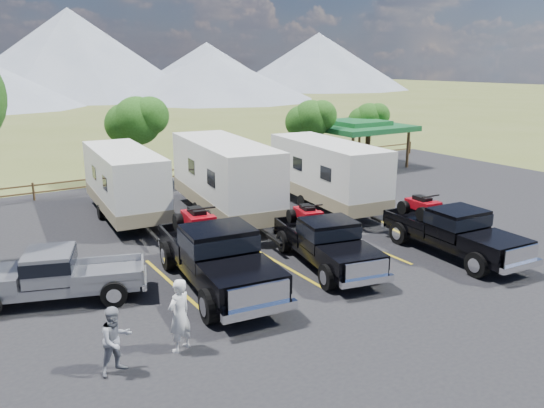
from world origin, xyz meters
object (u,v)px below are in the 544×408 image
rig_center (325,240)px  pickup_silver (56,275)px  trailer_center (225,178)px  trailer_left (124,183)px  pavilion (357,126)px  person_a (179,315)px  person_b (116,340)px  rig_right (452,229)px  rig_left (216,253)px  trailer_right (327,174)px

rig_center → pickup_silver: (-8.75, 2.00, -0.09)m
trailer_center → trailer_left: bearing=156.5°
pavilion → trailer_left: (-17.85, -4.26, -1.07)m
rig_center → person_a: rig_center is taller
trailer_center → person_b: trailer_center is taller
person_b → pavilion: bearing=24.0°
trailer_left → pickup_silver: trailer_left is taller
rig_right → person_a: rig_right is taller
rig_center → trailer_center: bearing=103.0°
rig_left → trailer_left: 9.37m
rig_right → person_a: size_ratio=3.22×
person_b → person_a: bearing=-9.1°
rig_left → person_a: bearing=-122.5°
pavilion → trailer_right: bearing=-138.2°
trailer_left → pickup_silver: size_ratio=1.64×
trailer_left → trailer_right: bearing=-17.4°
rig_center → pickup_silver: size_ratio=1.07×
trailer_right → rig_left: bearing=-140.8°
rig_left → rig_right: size_ratio=1.15×
rig_left → person_b: size_ratio=4.30×
pavilion → trailer_left: bearing=-166.6°
rig_left → person_b: bearing=-135.3°
trailer_left → rig_center: bearing=-62.2°
trailer_right → person_a: bearing=-135.8°
trailer_center → trailer_right: trailer_center is taller
person_a → pickup_silver: bearing=-88.7°
rig_left → pavilion: bearing=44.2°
pavilion → rig_center: (-13.69, -14.06, -1.81)m
trailer_center → person_b: size_ratio=6.27×
trailer_center → person_a: (-6.52, -10.10, -0.91)m
pickup_silver → person_a: bearing=42.2°
trailer_center → trailer_right: size_ratio=1.08×
rig_right → rig_left: bearing=170.8°
trailer_left → person_a: bearing=-96.7°
pavilion → person_a: pavilion is taller
rig_right → person_b: bearing=-170.7°
rig_right → person_a: 11.48m
trailer_center → pickup_silver: (-8.56, -5.39, -1.03)m
rig_right → pickup_silver: (-13.48, 3.66, -0.13)m
rig_left → person_b: rig_left is taller
trailer_left → pavilion: bearing=18.2°
pavilion → trailer_center: (-13.87, -6.67, -0.87)m
rig_left → rig_center: rig_left is taller
rig_left → person_a: size_ratio=3.69×
rig_center → trailer_left: 10.67m
pavilion → trailer_center: 15.41m
rig_left → trailer_right: (8.96, 5.69, 0.63)m
person_a → person_b: person_a is taller
rig_right → trailer_center: trailer_center is taller
person_a → person_b: bearing=-17.8°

